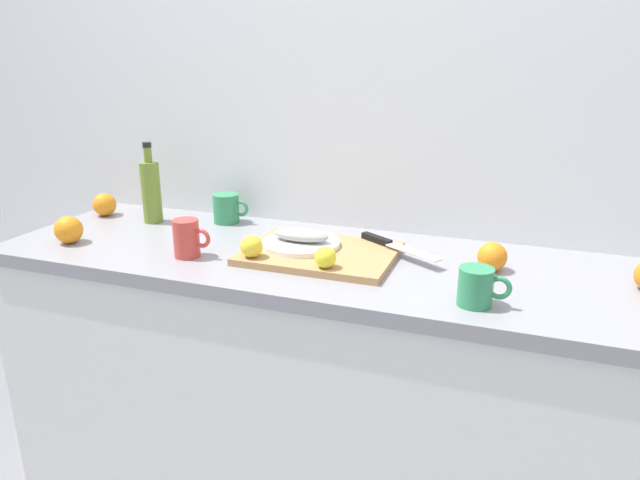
# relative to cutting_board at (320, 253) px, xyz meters

# --- Properties ---
(back_wall) EXTENTS (3.20, 0.05, 2.50)m
(back_wall) POSITION_rel_cutting_board_xyz_m (0.04, 0.33, 0.34)
(back_wall) COLOR white
(back_wall) RESTS_ON ground_plane
(kitchen_counter) EXTENTS (2.00, 0.60, 0.90)m
(kitchen_counter) POSITION_rel_cutting_board_xyz_m (0.04, 0.01, -0.46)
(kitchen_counter) COLOR white
(kitchen_counter) RESTS_ON ground_plane
(cutting_board) EXTENTS (0.42, 0.31, 0.02)m
(cutting_board) POSITION_rel_cutting_board_xyz_m (0.00, 0.00, 0.00)
(cutting_board) COLOR tan
(cutting_board) RESTS_ON kitchen_counter
(white_plate) EXTENTS (0.22, 0.22, 0.01)m
(white_plate) POSITION_rel_cutting_board_xyz_m (-0.06, 0.02, 0.02)
(white_plate) COLOR white
(white_plate) RESTS_ON cutting_board
(fish_fillet) EXTENTS (0.17, 0.07, 0.04)m
(fish_fillet) POSITION_rel_cutting_board_xyz_m (-0.06, 0.02, 0.04)
(fish_fillet) COLOR #999E99
(fish_fillet) RESTS_ON white_plate
(chef_knife) EXTENTS (0.26, 0.18, 0.02)m
(chef_knife) POSITION_rel_cutting_board_xyz_m (0.18, 0.10, 0.02)
(chef_knife) COLOR silver
(chef_knife) RESTS_ON cutting_board
(lemon_0) EXTENTS (0.06, 0.06, 0.06)m
(lemon_0) POSITION_rel_cutting_board_xyz_m (-0.15, -0.12, 0.04)
(lemon_0) COLOR yellow
(lemon_0) RESTS_ON cutting_board
(lemon_1) EXTENTS (0.06, 0.06, 0.06)m
(lemon_1) POSITION_rel_cutting_board_xyz_m (0.06, -0.12, 0.04)
(lemon_1) COLOR yellow
(lemon_1) RESTS_ON cutting_board
(olive_oil_bottle) EXTENTS (0.06, 0.06, 0.27)m
(olive_oil_bottle) POSITION_rel_cutting_board_xyz_m (-0.66, 0.14, 0.10)
(olive_oil_bottle) COLOR olive
(olive_oil_bottle) RESTS_ON kitchen_counter
(coffee_mug_0) EXTENTS (0.12, 0.08, 0.09)m
(coffee_mug_0) POSITION_rel_cutting_board_xyz_m (0.45, -0.18, 0.04)
(coffee_mug_0) COLOR #338C59
(coffee_mug_0) RESTS_ON kitchen_counter
(coffee_mug_1) EXTENTS (0.11, 0.07, 0.11)m
(coffee_mug_1) POSITION_rel_cutting_board_xyz_m (-0.35, -0.13, 0.04)
(coffee_mug_1) COLOR #CC3F38
(coffee_mug_1) RESTS_ON kitchen_counter
(coffee_mug_2) EXTENTS (0.13, 0.09, 0.10)m
(coffee_mug_2) POSITION_rel_cutting_board_xyz_m (-0.42, 0.22, 0.04)
(coffee_mug_2) COLOR #338C59
(coffee_mug_2) RESTS_ON kitchen_counter
(orange_0) EXTENTS (0.08, 0.08, 0.08)m
(orange_0) POSITION_rel_cutting_board_xyz_m (-0.76, -0.14, 0.03)
(orange_0) COLOR orange
(orange_0) RESTS_ON kitchen_counter
(orange_2) EXTENTS (0.08, 0.08, 0.08)m
(orange_2) POSITION_rel_cutting_board_xyz_m (0.46, 0.06, 0.03)
(orange_2) COLOR orange
(orange_2) RESTS_ON kitchen_counter
(orange_3) EXTENTS (0.08, 0.08, 0.08)m
(orange_3) POSITION_rel_cutting_board_xyz_m (-0.86, 0.14, 0.03)
(orange_3) COLOR orange
(orange_3) RESTS_ON kitchen_counter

